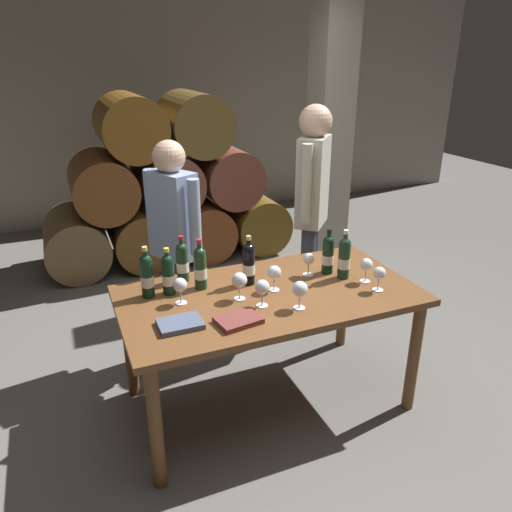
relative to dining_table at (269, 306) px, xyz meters
The scene contains 24 objects.
ground_plane 0.67m from the dining_table, ahead, with size 14.00×14.00×0.00m, color #66635E.
cellar_back_wall 4.26m from the dining_table, 90.00° to the left, with size 10.00×0.24×2.80m, color gray.
barrel_stack 2.60m from the dining_table, 90.00° to the left, with size 2.49×0.90×1.69m.
stone_pillar 2.16m from the dining_table, 50.91° to the left, with size 0.32×0.32×2.60m, color gray.
dining_table is the anchor object (origin of this frame).
wine_bottle_0 0.72m from the dining_table, 161.41° to the left, with size 0.07×0.07×0.30m.
wine_bottle_1 0.51m from the dining_table, 14.26° to the left, with size 0.07×0.07×0.29m.
wine_bottle_2 0.28m from the dining_table, 112.74° to the left, with size 0.07×0.07×0.30m.
wine_bottle_3 0.46m from the dining_table, 149.02° to the left, with size 0.07×0.07×0.30m.
wine_bottle_4 0.61m from the dining_table, 158.77° to the left, with size 0.07×0.07×0.28m.
wine_bottle_5 0.55m from the dining_table, ahead, with size 0.07×0.07×0.31m.
wine_bottle_6 0.58m from the dining_table, 140.08° to the left, with size 0.07×0.07×0.29m.
wine_glass_0 0.39m from the dining_table, 21.81° to the left, with size 0.07×0.07×0.14m.
wine_glass_1 0.26m from the dining_table, 127.44° to the right, with size 0.08×0.08×0.16m.
wine_glass_2 0.63m from the dining_table, ahead, with size 0.08×0.08×0.15m.
wine_glass_3 0.28m from the dining_table, behind, with size 0.09×0.09×0.16m.
wine_glass_4 0.32m from the dining_table, 73.19° to the right, with size 0.09×0.09×0.16m.
wine_glass_5 0.66m from the dining_table, 20.11° to the right, with size 0.07×0.07×0.15m.
wine_glass_6 0.20m from the dining_table, 22.77° to the left, with size 0.08×0.08×0.15m.
wine_glass_7 0.54m from the dining_table, behind, with size 0.08×0.08×0.15m.
tasting_notebook 0.39m from the dining_table, 138.58° to the right, with size 0.22×0.16×0.03m, color brown.
leather_ledger 0.60m from the dining_table, 162.95° to the right, with size 0.22×0.16×0.03m, color #4C5670.
sommelier_presenting 1.08m from the dining_table, 48.05° to the left, with size 0.36×0.39×1.72m.
taster_seated_left 0.85m from the dining_table, 117.23° to the left, with size 0.31×0.45×1.54m.
Camera 1 is at (-1.04, -2.30, 2.03)m, focal length 34.40 mm.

